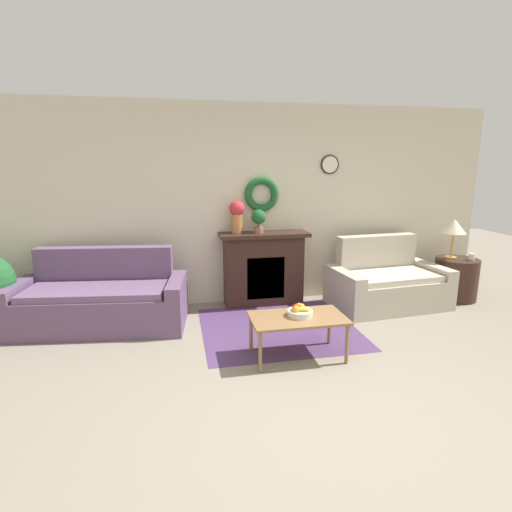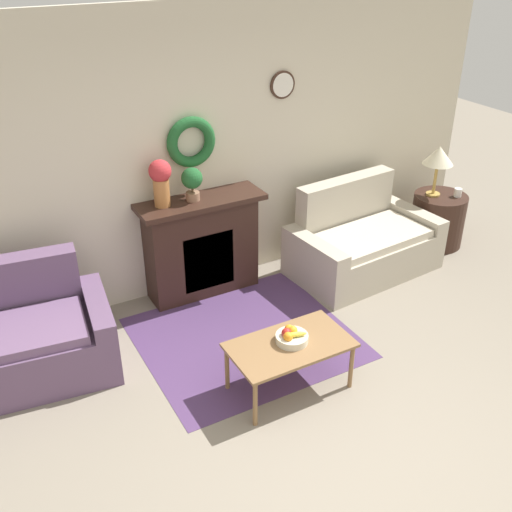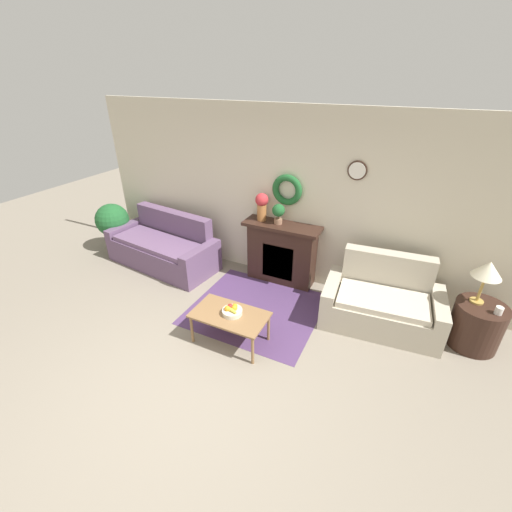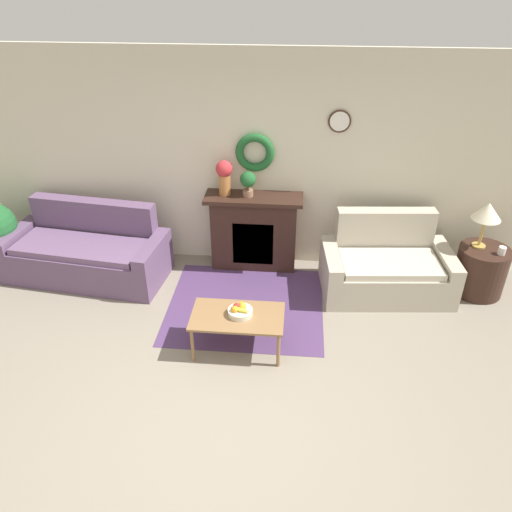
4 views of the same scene
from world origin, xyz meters
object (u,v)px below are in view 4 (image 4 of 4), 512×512
(mug, at_px, (502,251))
(potted_plant_on_mantel, at_px, (248,181))
(couch_left, at_px, (88,253))
(coffee_table, at_px, (237,319))
(fruit_bowl, at_px, (240,310))
(side_table_by_loveseat, at_px, (480,270))
(fireplace, at_px, (254,231))
(loveseat_right, at_px, (386,267))
(vase_on_mantel_left, at_px, (224,175))
(table_lamp, at_px, (487,212))

(mug, xyz_separation_m, potted_plant_on_mantel, (-2.97, 0.45, 0.56))
(couch_left, height_order, mug, couch_left)
(coffee_table, bearing_deg, couch_left, 148.79)
(fruit_bowl, relative_size, side_table_by_loveseat, 0.43)
(fireplace, distance_m, loveseat_right, 1.70)
(fireplace, bearing_deg, mug, -9.04)
(coffee_table, xyz_separation_m, vase_on_mantel_left, (-0.34, 1.66, 0.87))
(coffee_table, height_order, mug, mug)
(fruit_bowl, xyz_separation_m, mug, (2.89, 1.17, 0.16))
(coffee_table, height_order, potted_plant_on_mantel, potted_plant_on_mantel)
(coffee_table, relative_size, mug, 9.98)
(couch_left, height_order, vase_on_mantel_left, vase_on_mantel_left)
(fireplace, distance_m, table_lamp, 2.76)
(couch_left, relative_size, vase_on_mantel_left, 4.78)
(vase_on_mantel_left, distance_m, potted_plant_on_mantel, 0.30)
(fireplace, distance_m, fruit_bowl, 1.63)
(fireplace, xyz_separation_m, vase_on_mantel_left, (-0.36, 0.01, 0.75))
(loveseat_right, height_order, fruit_bowl, loveseat_right)
(vase_on_mantel_left, relative_size, potted_plant_on_mantel, 1.38)
(fireplace, relative_size, vase_on_mantel_left, 2.79)
(fruit_bowl, bearing_deg, couch_left, 149.52)
(fireplace, xyz_separation_m, table_lamp, (2.69, -0.30, 0.53))
(vase_on_mantel_left, bearing_deg, table_lamp, -5.68)
(loveseat_right, bearing_deg, side_table_by_loveseat, -2.27)
(table_lamp, bearing_deg, potted_plant_on_mantel, 174.14)
(table_lamp, distance_m, mug, 0.48)
(loveseat_right, bearing_deg, table_lamp, 1.13)
(couch_left, relative_size, table_lamp, 3.69)
(coffee_table, height_order, fruit_bowl, fruit_bowl)
(table_lamp, relative_size, vase_on_mantel_left, 1.30)
(fireplace, distance_m, couch_left, 2.12)
(fruit_bowl, height_order, side_table_by_loveseat, side_table_by_loveseat)
(coffee_table, xyz_separation_m, side_table_by_loveseat, (2.78, 1.29, -0.09))
(side_table_by_loveseat, relative_size, mug, 6.30)
(couch_left, distance_m, loveseat_right, 3.71)
(couch_left, xyz_separation_m, table_lamp, (4.76, 0.10, 0.72))
(loveseat_right, height_order, table_lamp, table_lamp)
(fruit_bowl, relative_size, mug, 2.68)
(side_table_by_loveseat, bearing_deg, mug, -37.87)
(loveseat_right, bearing_deg, vase_on_mantel_left, 163.39)
(couch_left, height_order, potted_plant_on_mantel, potted_plant_on_mantel)
(fruit_bowl, relative_size, potted_plant_on_mantel, 0.80)
(side_table_by_loveseat, xyz_separation_m, vase_on_mantel_left, (-3.12, 0.36, 0.96))
(loveseat_right, xyz_separation_m, table_lamp, (1.05, 0.11, 0.73))
(fruit_bowl, distance_m, table_lamp, 3.04)
(fireplace, distance_m, vase_on_mantel_left, 0.83)
(fruit_bowl, relative_size, vase_on_mantel_left, 0.58)
(table_lamp, bearing_deg, side_table_by_loveseat, -38.66)
(coffee_table, distance_m, mug, 3.15)
(couch_left, distance_m, table_lamp, 4.82)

